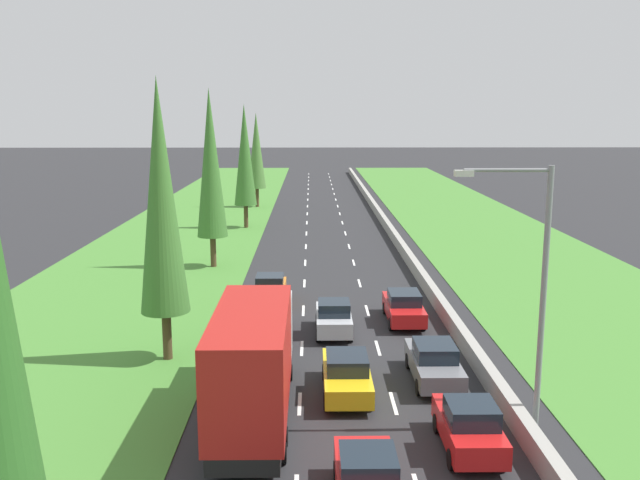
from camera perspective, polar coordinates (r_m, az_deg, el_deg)
name	(u,v)px	position (r m, az deg, el deg)	size (l,w,h in m)	color
ground_plane	(325,228)	(63.41, 0.44, 1.03)	(300.00, 300.00, 0.00)	#28282B
grass_verge_left	(191,228)	(64.41, -10.88, 1.00)	(14.00, 140.00, 0.04)	#478433
grass_verge_right	(477,227)	(65.30, 13.14, 1.05)	(14.00, 140.00, 0.04)	#478433
median_barrier	(386,223)	(63.71, 5.58, 1.41)	(0.44, 120.00, 0.85)	#9E9B93
lane_markings	(325,228)	(63.41, 0.44, 1.04)	(3.64, 116.00, 0.01)	white
red_hatchback_right_lane	(469,426)	(22.75, 12.49, -15.12)	(1.74, 3.90, 1.72)	red
grey_sedan_right_lane	(434,362)	(27.85, 9.61, -10.13)	(1.82, 4.50, 1.64)	slate
red_box_truck_left_lane	(254,360)	(23.92, -5.61, -10.07)	(2.46, 9.40, 4.18)	black
red_hatchback_centre_lane	(367,479)	(19.51, 4.00, -19.51)	(1.74, 3.90, 1.72)	red
maroon_sedan_left_lane	(265,321)	(32.66, -4.71, -6.86)	(1.82, 4.50, 1.64)	maroon
orange_hatchback_left_lane	(270,289)	(38.27, -4.23, -4.18)	(1.74, 3.90, 1.72)	orange
red_sedan_right_lane	(404,307)	(35.16, 7.09, -5.63)	(1.82, 4.50, 1.64)	red
yellow_sedan_centre_lane	(347,374)	(26.31, 2.27, -11.26)	(1.82, 4.50, 1.64)	yellow
silver_hatchback_centre_lane	(334,318)	(33.04, 1.17, -6.57)	(1.74, 3.90, 1.72)	silver
poplar_tree_second	(161,198)	(29.10, -13.29, 3.49)	(2.10, 2.10, 12.17)	#4C3823
poplar_tree_third	(211,164)	(46.88, -9.23, 6.37)	(2.11, 2.11, 12.34)	#4C3823
poplar_tree_fourth	(245,155)	(63.06, -6.38, 7.12)	(2.09, 2.09, 11.48)	#4C3823
poplar_tree_fifth	(256,151)	(77.28, -5.40, 7.50)	(2.07, 2.07, 10.71)	#4C3823
street_light_mast	(534,280)	(23.31, 17.63, -3.24)	(3.20, 0.28, 9.00)	gray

